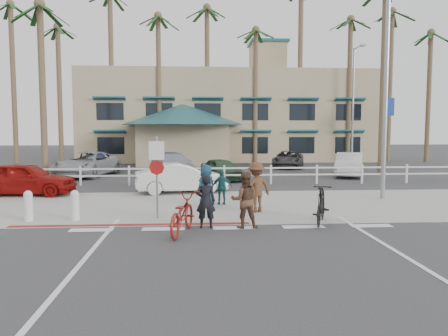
{
  "coord_description": "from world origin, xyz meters",
  "views": [
    {
      "loc": [
        -1.12,
        -11.57,
        2.8
      ],
      "look_at": [
        -0.11,
        3.21,
        1.5
      ],
      "focal_mm": 35.0,
      "sensor_mm": 36.0,
      "label": 1
    }
  ],
  "objects": [
    {
      "name": "bollard_1",
      "position": [
        -6.2,
        2.0,
        0.47
      ],
      "size": [
        0.26,
        0.26,
        0.95
      ],
      "primitive_type": null,
      "color": "silver",
      "rests_on": "ground"
    },
    {
      "name": "lot_car_2",
      "position": [
        0.39,
        12.61,
        0.61
      ],
      "size": [
        2.62,
        3.84,
        1.21
      ],
      "primitive_type": "imported",
      "rotation": [
        0.0,
        0.0,
        0.37
      ],
      "color": "#284A31",
      "rests_on": "ground"
    },
    {
      "name": "palm_3",
      "position": [
        -4.0,
        25.0,
        7.0
      ],
      "size": [
        4.0,
        4.0,
        14.0
      ],
      "primitive_type": null,
      "color": "#153715",
      "rests_on": "ground"
    },
    {
      "name": "curb_red",
      "position": [
        -3.0,
        1.2,
        0.01
      ],
      "size": [
        7.0,
        0.25,
        0.02
      ],
      "primitive_type": "cube",
      "color": "maroon",
      "rests_on": "ground"
    },
    {
      "name": "palm_0",
      "position": [
        -16.0,
        26.0,
        7.5
      ],
      "size": [
        4.0,
        4.0,
        15.0
      ],
      "primitive_type": null,
      "color": "#153715",
      "rests_on": "ground"
    },
    {
      "name": "pedestrian_b",
      "position": [
        -0.7,
        4.01,
        0.78
      ],
      "size": [
        0.91,
        0.85,
        1.56
      ],
      "primitive_type": "imported",
      "rotation": [
        0.0,
        0.0,
        3.77
      ],
      "color": "#143850",
      "rests_on": "ground"
    },
    {
      "name": "bike_black",
      "position": [
        2.64,
        1.03,
        0.57
      ],
      "size": [
        1.22,
        1.98,
        1.15
      ],
      "primitive_type": "imported",
      "rotation": [
        0.0,
        0.0,
        2.76
      ],
      "color": "black",
      "rests_on": "ground"
    },
    {
      "name": "sidewalk_plaza",
      "position": [
        0.0,
        4.5,
        0.01
      ],
      "size": [
        22.0,
        7.0,
        0.01
      ],
      "primitive_type": "cube",
      "color": "gray",
      "rests_on": "ground"
    },
    {
      "name": "palm_8",
      "position": [
        16.0,
        26.0,
        7.5
      ],
      "size": [
        4.0,
        4.0,
        15.0
      ],
      "primitive_type": null,
      "color": "#153715",
      "rests_on": "ground"
    },
    {
      "name": "rail_fence",
      "position": [
        0.5,
        10.5,
        0.5
      ],
      "size": [
        29.4,
        0.16,
        1.0
      ],
      "primitive_type": null,
      "color": "silver",
      "rests_on": "ground"
    },
    {
      "name": "pedestrian_a",
      "position": [
        0.97,
        3.0,
        0.86
      ],
      "size": [
        1.27,
        1.08,
        1.71
      ],
      "primitive_type": "imported",
      "rotation": [
        0.0,
        0.0,
        3.63
      ],
      "color": "#53331E",
      "rests_on": "ground"
    },
    {
      "name": "cross_street",
      "position": [
        0.0,
        8.5,
        0.0
      ],
      "size": [
        40.0,
        5.0,
        0.01
      ],
      "primitive_type": "cube",
      "color": "#333335",
      "rests_on": "ground"
    },
    {
      "name": "streetlight_1",
      "position": [
        12.0,
        24.0,
        4.75
      ],
      "size": [
        0.6,
        2.0,
        9.5
      ],
      "primitive_type": null,
      "color": "gray",
      "rests_on": "ground"
    },
    {
      "name": "palm_1",
      "position": [
        -12.0,
        25.0,
        6.5
      ],
      "size": [
        4.0,
        4.0,
        13.0
      ],
      "primitive_type": null,
      "color": "#153715",
      "rests_on": "ground"
    },
    {
      "name": "lot_car_1",
      "position": [
        -2.38,
        13.97,
        0.72
      ],
      "size": [
        3.43,
        5.37,
        1.45
      ],
      "primitive_type": "imported",
      "rotation": [
        0.0,
        0.0,
        0.3
      ],
      "color": "#9096A4",
      "rests_on": "ground"
    },
    {
      "name": "palm_7",
      "position": [
        12.0,
        25.0,
        7.0
      ],
      "size": [
        4.0,
        4.0,
        14.0
      ],
      "primitive_type": null,
      "color": "#153715",
      "rests_on": "ground"
    },
    {
      "name": "building",
      "position": [
        2.0,
        31.0,
        5.65
      ],
      "size": [
        28.0,
        16.0,
        11.3
      ],
      "primitive_type": null,
      "color": "tan",
      "rests_on": "ground"
    },
    {
      "name": "palm_10",
      "position": [
        -10.0,
        15.0,
        6.0
      ],
      "size": [
        4.0,
        4.0,
        12.0
      ],
      "primitive_type": null,
      "color": "#153715",
      "rests_on": "ground"
    },
    {
      "name": "lot_car_5",
      "position": [
        5.81,
        20.2,
        0.63
      ],
      "size": [
        3.26,
        4.91,
        1.25
      ],
      "primitive_type": "imported",
      "rotation": [
        0.0,
        0.0,
        -0.29
      ],
      "color": "#353538",
      "rests_on": "ground"
    },
    {
      "name": "car_white_sedan",
      "position": [
        -1.71,
        7.78,
        0.66
      ],
      "size": [
        4.19,
        2.01,
        1.33
      ],
      "primitive_type": "imported",
      "rotation": [
        0.0,
        0.0,
        1.73
      ],
      "color": "silver",
      "rests_on": "ground"
    },
    {
      "name": "palm_11",
      "position": [
        11.0,
        16.0,
        7.0
      ],
      "size": [
        4.0,
        4.0,
        14.0
      ],
      "primitive_type": null,
      "color": "#153715",
      "rests_on": "ground"
    },
    {
      "name": "lot_car_4",
      "position": [
        -7.6,
        18.87,
        0.63
      ],
      "size": [
        3.26,
        4.72,
        1.27
      ],
      "primitive_type": "imported",
      "rotation": [
        0.0,
        0.0,
        0.38
      ],
      "color": "navy",
      "rests_on": "ground"
    },
    {
      "name": "info_sign",
      "position": [
        14.0,
        22.0,
        2.8
      ],
      "size": [
        1.2,
        0.16,
        5.6
      ],
      "primitive_type": null,
      "color": "navy",
      "rests_on": "ground"
    },
    {
      "name": "palm_4",
      "position": [
        0.0,
        26.0,
        7.5
      ],
      "size": [
        4.0,
        4.0,
        15.0
      ],
      "primitive_type": null,
      "color": "#153715",
      "rests_on": "ground"
    },
    {
      "name": "bike_path",
      "position": [
        0.0,
        -2.0,
        0.0
      ],
      "size": [
        12.0,
        16.0,
        0.01
      ],
      "primitive_type": "cube",
      "color": "#333335",
      "rests_on": "ground"
    },
    {
      "name": "sign_post",
      "position": [
        -2.3,
        2.2,
        1.45
      ],
      "size": [
        0.5,
        0.1,
        2.9
      ],
      "primitive_type": null,
      "color": "gray",
      "rests_on": "ground"
    },
    {
      "name": "palm_6",
      "position": [
        8.0,
        26.0,
        8.5
      ],
      "size": [
        4.0,
        4.0,
        17.0
      ],
      "primitive_type": null,
      "color": "#153715",
      "rests_on": "ground"
    },
    {
      "name": "pedestrian_child",
      "position": [
        -0.1,
        4.53,
        0.66
      ],
      "size": [
        0.79,
        0.38,
        1.32
      ],
      "primitive_type": "imported",
      "rotation": [
        0.0,
        0.0,
        3.21
      ],
      "color": "#1A4B4D",
      "rests_on": "ground"
    },
    {
      "name": "rider_red",
      "position": [
        -0.8,
        0.7,
        0.77
      ],
      "size": [
        0.57,
        0.37,
        1.54
      ],
      "primitive_type": "imported",
      "rotation": [
        0.0,
        0.0,
        3.13
      ],
      "color": "black",
      "rests_on": "ground"
    },
    {
      "name": "palm_2",
      "position": [
        -8.0,
        26.0,
        8.0
      ],
      "size": [
        4.0,
        4.0,
        16.0
      ],
      "primitive_type": null,
      "color": "#153715",
      "rests_on": "ground"
    },
    {
      "name": "palm_5",
      "position": [
        4.0,
        25.0,
        6.5
      ],
      "size": [
        4.0,
        4.0,
        13.0
      ],
      "primitive_type": null,
      "color": "#153715",
      "rests_on": "ground"
    },
    {
      "name": "bike_red",
      "position": [
        -1.47,
        0.05,
        0.55
      ],
      "size": [
        1.2,
        2.21,
        1.1
      ],
      "primitive_type": "imported",
      "rotation": [
        0.0,
        0.0,
        2.91
      ],
      "color": "maroon",
      "rests_on": "ground"
    },
    {
      "name": "parking_lot",
      "position": [
        0.0,
        18.0,
        0.0
      ],
      "size": [
        50.0,
        16.0,
        0.01
      ],
      "primitive_type": "cube",
      "color": "#333335",
      "rests_on": "ground"
    },
    {
      "name": "bollard_0",
      "position": [
        -4.8,
        2.0,
        0.47
      ],
      "size": [
        0.26,
        0.26,
        0.95
      ],
      "primitive_type": null,
      "color": "silver",
      "rests_on": "ground"
    },
    {
      "name": "streetlight_0",
      "position": [
        6.5,
        5.5,
        4.5
      ],
      "size": [
        0.6,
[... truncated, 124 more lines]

